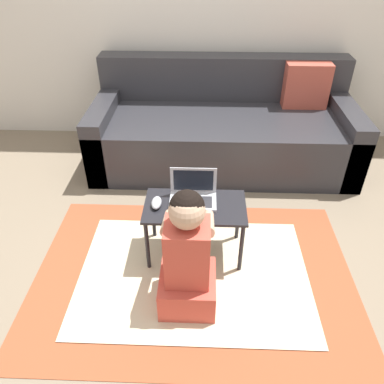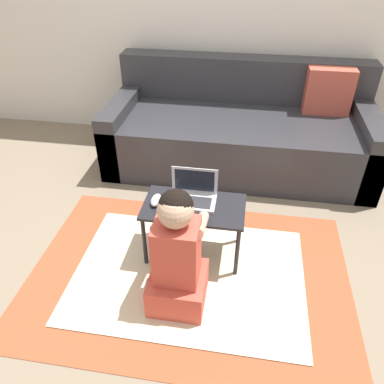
% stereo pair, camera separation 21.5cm
% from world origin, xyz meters
% --- Properties ---
extents(ground_plane, '(16.00, 16.00, 0.00)m').
position_xyz_m(ground_plane, '(0.00, 0.00, 0.00)').
color(ground_plane, '#7F705B').
extents(area_rug, '(1.86, 1.30, 0.01)m').
position_xyz_m(area_rug, '(0.04, -0.11, 0.00)').
color(area_rug, '#9E4C2D').
rests_on(area_rug, ground_plane).
extents(couch, '(2.10, 0.94, 0.80)m').
position_xyz_m(couch, '(0.25, 1.26, 0.28)').
color(couch, '#2D2D33').
rests_on(couch, ground_plane).
extents(laptop_desk, '(0.59, 0.33, 0.37)m').
position_xyz_m(laptop_desk, '(0.04, 0.07, 0.33)').
color(laptop_desk, black).
rests_on(laptop_desk, ground_plane).
extents(laptop, '(0.27, 0.17, 0.19)m').
position_xyz_m(laptop, '(0.03, 0.12, 0.41)').
color(laptop, '#B7BCC6').
rests_on(laptop, laptop_desk).
extents(computer_mouse, '(0.06, 0.12, 0.04)m').
position_xyz_m(computer_mouse, '(-0.18, 0.06, 0.39)').
color(computer_mouse, '#B2B7C1').
rests_on(computer_mouse, laptop_desk).
extents(person_seated, '(0.29, 0.39, 0.73)m').
position_xyz_m(person_seated, '(0.01, -0.30, 0.33)').
color(person_seated, '#CC4C3D').
rests_on(person_seated, ground_plane).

